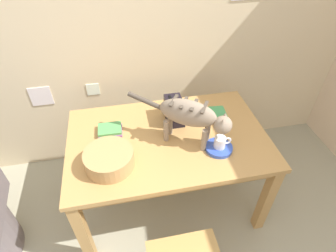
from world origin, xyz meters
name	(u,v)px	position (x,y,z in m)	size (l,w,h in m)	color
wall_rear	(138,24)	(0.00, 1.85, 1.25)	(4.25, 0.11, 2.50)	beige
dining_table	(168,145)	(0.09, 1.15, 0.64)	(1.38, 0.88, 0.72)	tan
cat	(192,116)	(0.22, 1.07, 0.95)	(0.61, 0.41, 0.33)	gray
saucer_bowl	(219,148)	(0.39, 0.97, 0.73)	(0.18, 0.18, 0.03)	#3250BA
coffee_mug	(220,142)	(0.39, 0.97, 0.79)	(0.12, 0.08, 0.08)	white
magazine	(209,114)	(0.44, 1.33, 0.72)	(0.27, 0.18, 0.01)	#45A55F
book_stack	(110,130)	(-0.30, 1.28, 0.74)	(0.17, 0.14, 0.04)	#915397
wicker_basket	(109,159)	(-0.32, 0.97, 0.78)	(0.30, 0.30, 0.11)	tan
toaster	(174,111)	(0.17, 1.32, 0.81)	(0.12, 0.20, 0.18)	black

